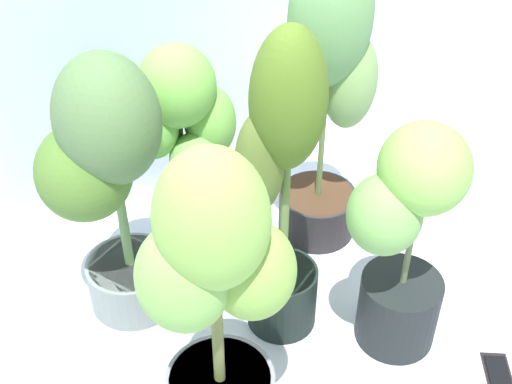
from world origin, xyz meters
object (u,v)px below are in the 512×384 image
object	(u,v)px
cell_phone	(498,374)
potted_plant_back_center	(184,142)
potted_plant_center	(282,182)
potted_plant_back_right	(325,87)
potted_plant_front_left	(217,305)
potted_plant_front_right	(405,236)
potted_plant_back_left	(106,172)

from	to	relation	value
cell_phone	potted_plant_back_center	bearing A→B (deg)	152.55
potted_plant_center	potted_plant_back_right	bearing A→B (deg)	35.45
potted_plant_front_left	cell_phone	bearing A→B (deg)	-23.29
potted_plant_front_right	potted_plant_back_left	xyz separation A→B (m)	(-0.53, 0.55, 0.09)
potted_plant_back_left	potted_plant_center	xyz separation A→B (m)	(0.32, -0.32, 0.02)
potted_plant_back_center	potted_plant_front_left	world-z (taller)	potted_plant_front_left
potted_plant_back_center	cell_phone	world-z (taller)	potted_plant_back_center
potted_plant_back_center	potted_plant_back_right	bearing A→B (deg)	-25.16
potted_plant_back_center	potted_plant_back_right	size ratio (longest dim) A/B	0.73
potted_plant_front_right	potted_plant_center	bearing A→B (deg)	132.68
potted_plant_front_right	potted_plant_back_center	bearing A→B (deg)	110.86
potted_plant_back_center	potted_plant_front_left	bearing A→B (deg)	-114.85
potted_plant_center	potted_plant_front_right	bearing A→B (deg)	-47.32
potted_plant_back_right	potted_plant_back_left	bearing A→B (deg)	173.41
potted_plant_back_center	cell_phone	xyz separation A→B (m)	(0.40, -0.92, -0.40)
potted_plant_back_left	potted_plant_back_center	bearing A→B (deg)	19.33
potted_plant_back_center	potted_plant_center	size ratio (longest dim) A/B	0.77
potted_plant_back_left	potted_plant_center	size ratio (longest dim) A/B	0.88
potted_plant_center	cell_phone	distance (m)	0.79
potted_plant_center	potted_plant_back_right	world-z (taller)	potted_plant_back_right
potted_plant_back_left	potted_plant_front_right	bearing A→B (deg)	-45.86
potted_plant_front_left	potted_plant_back_right	distance (m)	0.80
potted_plant_back_right	cell_phone	size ratio (longest dim) A/B	6.17
potted_plant_front_right	potted_plant_front_left	world-z (taller)	potted_plant_front_left
potted_plant_back_left	potted_plant_front_left	xyz separation A→B (m)	(-0.00, -0.52, -0.03)
potted_plant_front_left	cell_phone	size ratio (longest dim) A/B	5.39
potted_plant_back_left	cell_phone	bearing A→B (deg)	-50.12
potted_plant_front_right	potted_plant_back_center	xyz separation A→B (m)	(-0.25, 0.65, 0.02)
potted_plant_front_right	potted_plant_back_left	distance (m)	0.77
potted_plant_back_left	cell_phone	distance (m)	1.17
potted_plant_back_left	potted_plant_center	bearing A→B (deg)	-44.85
potted_plant_front_left	potted_plant_back_left	bearing A→B (deg)	89.66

